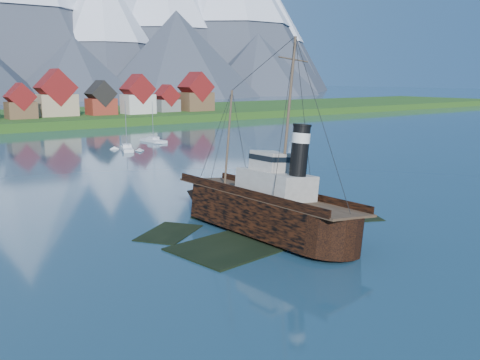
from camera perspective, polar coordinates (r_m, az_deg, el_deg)
ground at (r=61.35m, az=2.58°, el=-5.56°), size 1400.00×1400.00×0.00m
shoal at (r=64.13m, az=2.61°, el=-5.15°), size 31.71×21.24×1.14m
tugboat_wreck at (r=61.57m, az=1.63°, el=-2.71°), size 6.72×28.94×22.94m
sailboat_d at (r=131.36m, az=-11.97°, el=3.24°), size 5.02×9.28×12.32m
sailboat_e at (r=146.91m, az=-9.23°, el=4.13°), size 3.48×10.03×11.40m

